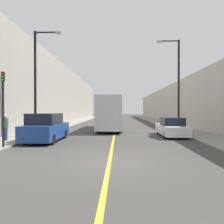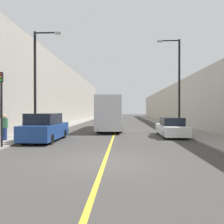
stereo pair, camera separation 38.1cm
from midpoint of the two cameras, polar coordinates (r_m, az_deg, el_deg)
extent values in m
plane|color=#3F3D3A|center=(9.47, -0.75, -12.78)|extent=(200.00, 200.00, 0.00)
cube|color=gray|center=(40.03, -8.47, -2.50)|extent=(2.83, 72.00, 0.10)
cube|color=gray|center=(39.82, 12.55, -2.52)|extent=(2.83, 72.00, 0.10)
cube|color=gray|center=(40.88, -13.20, 4.32)|extent=(4.00, 72.00, 9.75)
cube|color=#B7B2A3|center=(40.49, 17.33, 1.89)|extent=(4.00, 72.00, 6.28)
cube|color=gold|center=(39.26, 2.01, -2.62)|extent=(0.16, 72.00, 0.01)
cube|color=silver|center=(23.94, 0.22, -0.10)|extent=(2.40, 10.50, 3.19)
cube|color=black|center=(18.73, -0.51, 1.42)|extent=(2.04, 0.04, 1.44)
cylinder|color=black|center=(20.82, -2.78, -4.02)|extent=(0.53, 1.04, 1.04)
cylinder|color=black|center=(20.72, 2.40, -4.05)|extent=(0.53, 1.04, 1.04)
cylinder|color=black|center=(27.29, -1.43, -2.93)|extent=(0.53, 1.04, 1.04)
cylinder|color=black|center=(27.22, 2.51, -2.94)|extent=(0.53, 1.04, 1.04)
cube|color=navy|center=(16.07, -16.35, -4.76)|extent=(2.03, 4.98, 1.00)
cube|color=black|center=(15.78, -16.66, -1.69)|extent=(1.79, 2.74, 0.75)
cube|color=black|center=(13.76, -19.74, -4.93)|extent=(1.73, 0.04, 0.45)
cylinder|color=black|center=(14.97, -21.20, -6.56)|extent=(0.45, 0.68, 0.68)
cylinder|color=black|center=(14.40, -15.38, -6.82)|extent=(0.45, 0.68, 0.68)
cylinder|color=black|center=(17.82, -17.13, -5.41)|extent=(0.45, 0.68, 0.68)
cylinder|color=black|center=(17.34, -12.17, -5.56)|extent=(0.45, 0.68, 0.68)
cube|color=silver|center=(18.63, 15.77, -4.47)|extent=(1.82, 4.79, 0.74)
cube|color=black|center=(18.35, 15.94, -2.40)|extent=(1.60, 2.16, 0.63)
cube|color=black|center=(16.33, 17.63, -4.73)|extent=(1.55, 0.04, 0.33)
cylinder|color=black|center=(17.06, 14.55, -5.77)|extent=(0.40, 0.62, 0.62)
cylinder|color=black|center=(17.40, 19.16, -5.66)|extent=(0.40, 0.62, 0.62)
cylinder|color=black|center=(19.97, 12.82, -4.84)|extent=(0.40, 0.62, 0.62)
cylinder|color=black|center=(20.26, 16.79, -4.78)|extent=(0.40, 0.62, 0.62)
cylinder|color=black|center=(18.31, -18.90, 6.92)|extent=(0.20, 0.20, 8.24)
cylinder|color=black|center=(18.88, -16.17, 19.26)|extent=(1.85, 0.12, 0.12)
cube|color=#999993|center=(18.60, -13.31, 19.40)|extent=(0.50, 0.24, 0.16)
cylinder|color=black|center=(22.02, 17.64, 6.59)|extent=(0.20, 0.20, 8.81)
cylinder|color=black|center=(22.67, 15.30, 17.55)|extent=(1.85, 0.12, 0.12)
cube|color=#999993|center=(22.48, 12.88, 17.57)|extent=(0.50, 0.24, 0.16)
cylinder|color=black|center=(13.68, -26.19, -0.57)|extent=(0.12, 0.12, 3.65)
cube|color=black|center=(13.80, -26.23, 8.19)|extent=(0.16, 0.16, 0.55)
cylinder|color=#B21919|center=(13.75, -26.42, 8.98)|extent=(0.11, 0.02, 0.11)
cylinder|color=gold|center=(13.72, -26.41, 8.23)|extent=(0.11, 0.02, 0.11)
cylinder|color=#26E53F|center=(13.70, -26.41, 7.48)|extent=(0.11, 0.02, 0.11)
cylinder|color=navy|center=(16.72, -25.95, -5.19)|extent=(0.18, 0.18, 0.85)
cylinder|color=navy|center=(16.63, -25.42, -5.22)|extent=(0.18, 0.18, 0.85)
cube|color=#336B47|center=(16.61, -25.70, -2.59)|extent=(0.39, 0.21, 0.67)
sphere|color=tan|center=(16.60, -25.71, -1.00)|extent=(0.25, 0.25, 0.25)
camera|label=1|loc=(0.19, -89.45, 0.01)|focal=35.00mm
camera|label=2|loc=(0.19, 90.55, -0.01)|focal=35.00mm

